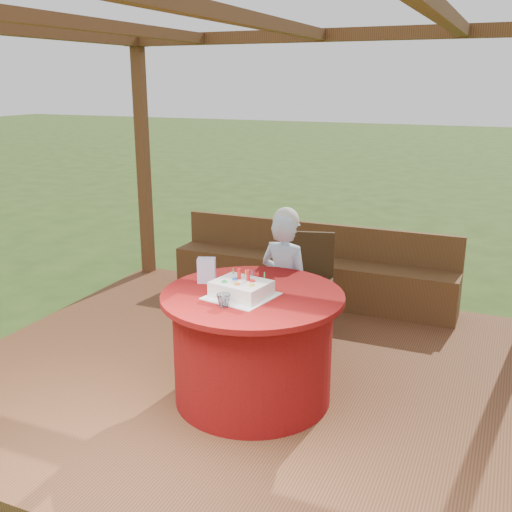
% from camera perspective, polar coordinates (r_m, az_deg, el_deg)
% --- Properties ---
extents(ground, '(60.00, 60.00, 0.00)m').
position_cam_1_polar(ground, '(5.01, -1.16, -11.80)').
color(ground, '#2B4617').
rests_on(ground, ground).
extents(deck, '(4.50, 4.00, 0.12)m').
position_cam_1_polar(deck, '(4.98, -1.16, -11.19)').
color(deck, brown).
rests_on(deck, ground).
extents(pergola, '(4.50, 4.00, 2.72)m').
position_cam_1_polar(pergola, '(4.41, -1.34, 16.93)').
color(pergola, brown).
rests_on(pergola, deck).
extents(bench, '(3.00, 0.42, 0.80)m').
position_cam_1_polar(bench, '(6.33, 5.26, -1.87)').
color(bench, brown).
rests_on(bench, deck).
extents(table, '(1.29, 1.29, 0.81)m').
position_cam_1_polar(table, '(4.35, -0.32, -8.54)').
color(table, maroon).
rests_on(table, deck).
extents(chair, '(0.56, 0.56, 0.91)m').
position_cam_1_polar(chair, '(5.50, 4.96, -2.01)').
color(chair, '#362411').
rests_on(chair, deck).
extents(elderly_woman, '(0.51, 0.40, 1.29)m').
position_cam_1_polar(elderly_woman, '(4.89, 2.78, -2.67)').
color(elderly_woman, '#ABD9FF').
rests_on(elderly_woman, deck).
extents(birthday_cake, '(0.49, 0.49, 0.19)m').
position_cam_1_polar(birthday_cake, '(4.12, -1.41, -3.14)').
color(birthday_cake, white).
rests_on(birthday_cake, table).
extents(gift_bag, '(0.15, 0.12, 0.18)m').
position_cam_1_polar(gift_bag, '(4.41, -4.73, -1.36)').
color(gift_bag, '#E997C7').
rests_on(gift_bag, table).
extents(drinking_glass, '(0.10, 0.10, 0.09)m').
position_cam_1_polar(drinking_glass, '(3.95, -3.10, -4.24)').
color(drinking_glass, white).
rests_on(drinking_glass, table).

